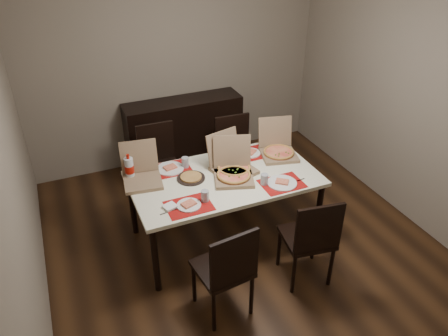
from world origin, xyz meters
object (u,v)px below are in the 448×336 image
(chair_far_right, at_px, (235,152))
(pizza_box_center, at_px, (233,172))
(chair_near_right, at_px, (311,237))
(dip_bowl, at_px, (231,162))
(chair_near_left, at_px, (227,269))
(soda_bottle, at_px, (129,168))
(sideboard, at_px, (184,132))
(dining_table, at_px, (224,183))
(chair_far_left, at_px, (159,161))

(chair_far_right, xyz_separation_m, pizza_box_center, (-0.41, -0.84, 0.30))
(chair_near_right, xyz_separation_m, dip_bowl, (-0.29, 1.08, 0.25))
(chair_near_left, xyz_separation_m, soda_bottle, (-0.47, 1.25, 0.35))
(chair_near_right, bearing_deg, dip_bowl, 105.19)
(sideboard, height_order, chair_far_right, chair_far_right)
(chair_near_right, height_order, dip_bowl, chair_near_right)
(chair_near_right, bearing_deg, sideboard, 97.58)
(dining_table, height_order, chair_near_right, chair_near_right)
(sideboard, bearing_deg, chair_near_right, -82.42)
(chair_near_left, bearing_deg, dip_bowl, 64.69)
(dining_table, xyz_separation_m, chair_near_right, (0.46, -0.87, -0.17))
(sideboard, relative_size, dining_table, 0.83)
(chair_far_left, distance_m, pizza_box_center, 1.13)
(chair_near_left, height_order, soda_bottle, soda_bottle)
(chair_near_right, relative_size, dip_bowl, 8.28)
(chair_far_right, bearing_deg, dining_table, -121.37)
(chair_near_left, distance_m, soda_bottle, 1.38)
(chair_far_right, height_order, pizza_box_center, pizza_box_center)
(chair_near_right, height_order, pizza_box_center, pizza_box_center)
(sideboard, xyz_separation_m, dip_bowl, (0.04, -1.42, 0.31))
(dip_bowl, bearing_deg, soda_bottle, 173.45)
(sideboard, distance_m, pizza_box_center, 1.71)
(chair_near_left, height_order, dip_bowl, chair_near_left)
(chair_near_left, distance_m, chair_far_right, 1.92)
(chair_far_left, xyz_separation_m, chair_far_right, (0.88, -0.14, 0.00))
(chair_near_right, relative_size, soda_bottle, 3.53)
(chair_far_left, bearing_deg, dining_table, -67.09)
(sideboard, height_order, chair_near_left, chair_near_left)
(chair_far_right, distance_m, dip_bowl, 0.71)
(soda_bottle, bearing_deg, dining_table, -21.36)
(chair_near_right, xyz_separation_m, soda_bottle, (-1.30, 1.19, 0.35))
(chair_far_left, distance_m, soda_bottle, 0.83)
(chair_near_right, xyz_separation_m, chair_far_right, (0.03, 1.66, 0.00))
(chair_near_left, distance_m, chair_near_right, 0.83)
(chair_near_left, bearing_deg, dining_table, 68.15)
(sideboard, distance_m, soda_bottle, 1.67)
(chair_near_right, height_order, soda_bottle, soda_bottle)
(dining_table, bearing_deg, chair_far_right, 58.63)
(pizza_box_center, xyz_separation_m, dip_bowl, (0.09, 0.26, -0.04))
(chair_far_left, distance_m, chair_far_right, 0.89)
(chair_far_right, distance_m, pizza_box_center, 0.98)
(dining_table, distance_m, chair_far_right, 0.95)
(dining_table, distance_m, pizza_box_center, 0.15)
(chair_near_left, relative_size, pizza_box_center, 1.87)
(dining_table, distance_m, chair_far_left, 1.04)
(chair_near_left, distance_m, pizza_box_center, 1.03)
(chair_far_right, height_order, soda_bottle, soda_bottle)
(dip_bowl, bearing_deg, dining_table, -128.18)
(chair_near_right, relative_size, chair_far_right, 1.00)
(dining_table, height_order, chair_far_left, chair_far_left)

